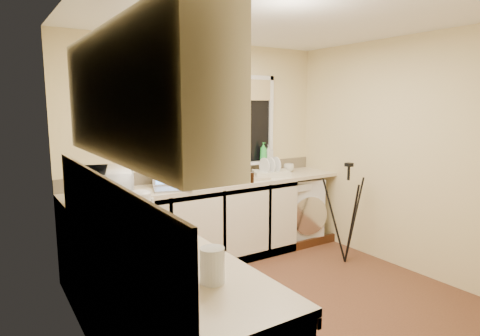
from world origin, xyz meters
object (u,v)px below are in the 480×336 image
plant_b (195,158)px  cup_back (289,168)px  tripod (347,213)px  kettle (140,208)px  washing_machine (294,209)px  plant_a (178,159)px  dish_rack (271,173)px  plant_d (237,154)px  microwave (109,189)px  soap_bottle_clear (268,153)px  laptop (171,182)px  steel_jar (137,234)px  soap_bottle_green (263,152)px  glass_jug (212,265)px  cup_left (179,258)px

plant_b → cup_back: 1.29m
tripod → kettle: bearing=179.7°
washing_machine → plant_a: 1.72m
dish_rack → cup_back: (0.37, 0.13, 0.02)m
plant_b → plant_d: plant_d is taller
microwave → soap_bottle_clear: soap_bottle_clear is taller
laptop → tripod: laptop is taller
plant_a → cup_back: 1.50m
steel_jar → soap_bottle_green: 2.79m
plant_d → soap_bottle_green: size_ratio=0.99×
dish_rack → glass_jug: size_ratio=2.40×
plant_d → cup_back: (0.70, -0.13, -0.21)m
plant_b → soap_bottle_clear: bearing=0.7°
kettle → microwave: (-0.08, 0.52, 0.06)m
plant_a → cup_back: (1.48, -0.11, -0.21)m
plant_d → steel_jar: bearing=-136.9°
plant_a → soap_bottle_green: soap_bottle_green is taller
soap_bottle_green → soap_bottle_clear: (0.08, 0.01, -0.02)m
soap_bottle_green → soap_bottle_clear: size_ratio=1.18×
steel_jar → plant_d: 2.49m
steel_jar → cup_back: same height
kettle → tripod: bearing=4.4°
dish_rack → glass_jug: glass_jug is taller
laptop → plant_b: bearing=50.7°
dish_rack → plant_a: size_ratio=1.83×
tripod → plant_a: bearing=141.0°
laptop → dish_rack: 1.30m
washing_machine → plant_a: (-1.54, 0.15, 0.75)m
steel_jar → plant_a: size_ratio=0.45×
plant_a → plant_b: bearing=2.6°
steel_jar → dish_rack: bearing=33.9°
tripod → cup_left: bearing=-160.9°
soap_bottle_green → dish_rack: bearing=-104.2°
plant_a → soap_bottle_green: size_ratio=0.98×
cup_back → plant_a: bearing=175.8°
laptop → cup_back: 1.68m
kettle → plant_d: (1.64, 1.26, 0.16)m
plant_d → cup_left: bearing=-128.8°
tripod → cup_left: tripod is taller
kettle → washing_machine: bearing=24.3°
soap_bottle_green → cup_left: 3.06m
cup_left → soap_bottle_green: bearing=45.4°
laptop → cup_left: size_ratio=4.58×
microwave → plant_a: 1.19m
dish_rack → glass_jug: (-2.03, -2.19, 0.06)m
cup_back → dish_rack: bearing=-161.3°
glass_jug → plant_a: bearing=69.3°
soap_bottle_clear → soap_bottle_green: bearing=-175.9°
microwave → plant_d: bearing=-50.3°
dish_rack → plant_d: (-0.33, 0.26, 0.23)m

